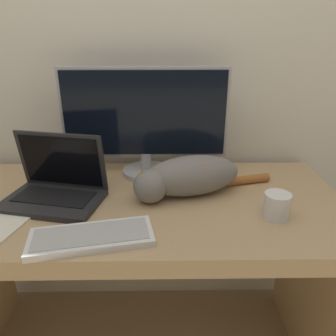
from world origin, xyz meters
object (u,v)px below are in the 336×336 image
at_px(external_keyboard, 92,237).
at_px(cat, 187,176).
at_px(coffee_mug, 277,206).
at_px(laptop, 56,188).
at_px(monitor, 145,121).

relative_size(external_keyboard, cat, 0.71).
xyz_separation_m(cat, coffee_mug, (0.27, -0.15, -0.03)).
height_order(laptop, cat, laptop).
xyz_separation_m(monitor, coffee_mug, (0.42, -0.34, -0.18)).
bearing_deg(cat, external_keyboard, -150.47).
xyz_separation_m(monitor, external_keyboard, (-0.13, -0.46, -0.21)).
relative_size(laptop, coffee_mug, 4.35).
bearing_deg(external_keyboard, monitor, 62.91).
distance_m(laptop, external_keyboard, 0.29).
distance_m(external_keyboard, cat, 0.39).
bearing_deg(monitor, laptop, -143.52).
bearing_deg(laptop, external_keyboard, -42.40).
distance_m(monitor, coffee_mug, 0.57).
height_order(monitor, laptop, monitor).
xyz_separation_m(laptop, coffee_mug, (0.72, -0.12, -0.01)).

